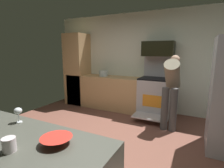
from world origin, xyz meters
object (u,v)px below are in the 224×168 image
Objects in this scene: person_cook at (171,85)px; mixing_bowl_large at (57,140)px; mug_coffee at (9,145)px; stock_pot at (103,73)px; wine_glass_mid at (18,112)px; oven_range at (155,96)px; microwave at (158,49)px.

person_cook is 2.79m from mixing_bowl_large.
mug_coffee is 0.40× the size of stock_pot.
mixing_bowl_large is 0.65m from wine_glass_mid.
person_cook is at bearing -52.25° from oven_range.
stock_pot is (-1.93, 0.59, 0.07)m from person_cook.
wine_glass_mid is (-0.63, -3.29, -0.64)m from microwave.
oven_range is 5.82× the size of stock_pot.
mug_coffee is at bearing -93.66° from oven_range.
oven_range is 0.98× the size of person_cook.
microwave reaches higher than stock_pot.
oven_range is at bearing 89.88° from mixing_bowl_large.
stock_pot is at bearing 113.81° from mixing_bowl_large.
person_cook is at bearing -17.07° from stock_pot.
mug_coffee reaches higher than mixing_bowl_large.
microwave is at bearing 3.09° from stock_pot.
wine_glass_mid is at bearing 138.45° from mug_coffee.
wine_glass_mid is at bearing -112.44° from person_cook.
mixing_bowl_large is (-0.01, -3.33, 0.42)m from oven_range.
oven_range is 3.35m from mixing_bowl_large.
oven_range is 1.15m from microwave.
microwave is (-0.00, 0.10, 1.15)m from oven_range.
stock_pot is at bearing -176.91° from microwave.
mixing_bowl_large is 2.40× the size of mug_coffee.
microwave is 0.49× the size of person_cook.
oven_range is at bearing -90.00° from microwave.
oven_range reaches higher than mixing_bowl_large.
microwave is 1.63m from stock_pot.
mixing_bowl_large is at bearing -90.12° from oven_range.
mixing_bowl_large is 0.96× the size of stock_pot.
microwave is 2.92× the size of stock_pot.
mug_coffee is at bearing -41.55° from wine_glass_mid.
microwave is at bearing 123.55° from person_cook.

